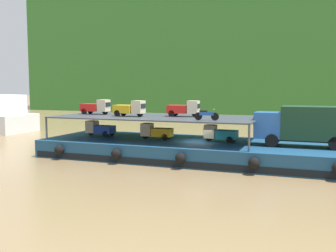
{
  "coord_description": "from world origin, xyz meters",
  "views": [
    {
      "loc": [
        9.21,
        -31.23,
        6.04
      ],
      "look_at": [
        -2.7,
        0.0,
        2.7
      ],
      "focal_mm": 41.73,
      "sensor_mm": 36.0,
      "label": 1
    }
  ],
  "objects": [
    {
      "name": "ground_plane",
      "position": [
        0.0,
        0.0,
        0.0
      ],
      "size": [
        400.0,
        400.0,
        0.0
      ],
      "primitive_type": "plane",
      "color": "olive"
    },
    {
      "name": "hillside_far_bank",
      "position": [
        0.0,
        68.89,
        22.87
      ],
      "size": [
        124.84,
        33.59,
        40.61
      ],
      "color": "#33702D",
      "rests_on": "ground"
    },
    {
      "name": "cargo_barge",
      "position": [
        0.0,
        -0.04,
        0.75
      ],
      "size": [
        26.67,
        9.18,
        1.5
      ],
      "color": "navy",
      "rests_on": "ground"
    },
    {
      "name": "covered_lorry",
      "position": [
        8.35,
        -0.05,
        3.19
      ],
      "size": [
        7.86,
        2.32,
        3.1
      ],
      "color": "#285BA3",
      "rests_on": "cargo_barge"
    },
    {
      "name": "cargo_rack",
      "position": [
        -3.8,
        0.0,
        3.44
      ],
      "size": [
        17.47,
        7.75,
        2.0
      ],
      "color": "#383D47",
      "rests_on": "cargo_barge"
    },
    {
      "name": "mini_truck_lower_stern",
      "position": [
        -9.65,
        0.32,
        2.19
      ],
      "size": [
        2.79,
        1.28,
        1.38
      ],
      "color": "#1E47B7",
      "rests_on": "cargo_barge"
    },
    {
      "name": "mini_truck_lower_aft",
      "position": [
        -3.79,
        -0.05,
        2.19
      ],
      "size": [
        2.79,
        1.29,
        1.38
      ],
      "color": "gold",
      "rests_on": "cargo_barge"
    },
    {
      "name": "mini_truck_lower_mid",
      "position": [
        1.79,
        0.46,
        2.19
      ],
      "size": [
        2.78,
        1.27,
        1.38
      ],
      "color": "teal",
      "rests_on": "cargo_barge"
    },
    {
      "name": "mini_truck_upper_stern",
      "position": [
        -10.14,
        0.53,
        4.19
      ],
      "size": [
        2.75,
        1.22,
        1.38
      ],
      "color": "red",
      "rests_on": "cargo_rack"
    },
    {
      "name": "mini_truck_upper_mid",
      "position": [
        -5.96,
        -0.76,
        4.19
      ],
      "size": [
        2.79,
        1.29,
        1.38
      ],
      "color": "gold",
      "rests_on": "cargo_rack"
    },
    {
      "name": "mini_truck_upper_fore",
      "position": [
        -1.49,
        0.71,
        4.19
      ],
      "size": [
        2.78,
        1.27,
        1.38
      ],
      "color": "red",
      "rests_on": "cargo_rack"
    },
    {
      "name": "motorcycle_upper_port",
      "position": [
        1.34,
        -2.33,
        3.93
      ],
      "size": [
        1.9,
        0.55,
        0.87
      ],
      "color": "black",
      "rests_on": "cargo_rack"
    }
  ]
}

